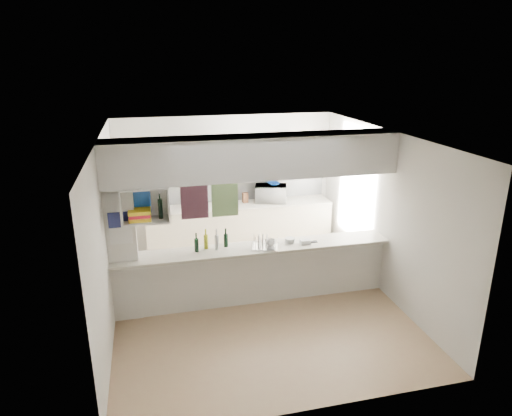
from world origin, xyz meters
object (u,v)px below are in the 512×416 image
object	(u,v)px
bowl	(274,184)
dish_rack	(265,242)
microwave	(271,193)
wine_bottles	(211,242)

from	to	relation	value
bowl	dish_rack	xyz separation A→B (m)	(-0.73, -2.16, -0.28)
bowl	microwave	bearing A→B (deg)	159.82
microwave	wine_bottles	world-z (taller)	microwave
wine_bottles	dish_rack	bearing A→B (deg)	-8.98
bowl	wine_bottles	world-z (taller)	bowl
microwave	wine_bottles	distance (m)	2.53
microwave	wine_bottles	size ratio (longest dim) A/B	1.18
dish_rack	wine_bottles	xyz separation A→B (m)	(-0.79, 0.13, 0.03)
bowl	dish_rack	size ratio (longest dim) A/B	0.47
dish_rack	wine_bottles	bearing A→B (deg)	-170.14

